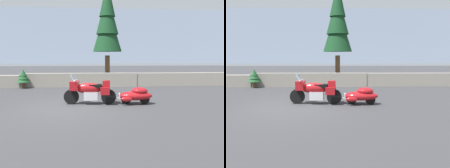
{
  "view_description": "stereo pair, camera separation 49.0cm",
  "coord_description": "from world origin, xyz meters",
  "views": [
    {
      "loc": [
        1.1,
        -8.98,
        2.11
      ],
      "look_at": [
        1.86,
        0.86,
        0.85
      ],
      "focal_mm": 34.83,
      "sensor_mm": 36.0,
      "label": 1
    },
    {
      "loc": [
        1.59,
        -9.0,
        2.11
      ],
      "look_at": [
        1.86,
        0.86,
        0.85
      ],
      "focal_mm": 34.83,
      "sensor_mm": 36.0,
      "label": 2
    }
  ],
  "objects": [
    {
      "name": "stone_guard_wall",
      "position": [
        -0.05,
        6.2,
        0.45
      ],
      "size": [
        24.0,
        0.6,
        0.95
      ],
      "color": "gray",
      "rests_on": "ground"
    },
    {
      "name": "distant_ridgeline",
      "position": [
        0.0,
        96.19,
        8.0
      ],
      "size": [
        240.0,
        80.0,
        16.0
      ],
      "primitive_type": "cube",
      "color": "#99A8BF",
      "rests_on": "ground"
    },
    {
      "name": "pine_sapling_near",
      "position": [
        -3.66,
        5.73,
        0.78
      ],
      "size": [
        0.82,
        0.82,
        1.26
      ],
      "color": "brown",
      "rests_on": "ground"
    },
    {
      "name": "car_shaped_trailer",
      "position": [
        2.87,
        0.38,
        0.41
      ],
      "size": [
        2.22,
        0.83,
        0.76
      ],
      "color": "black",
      "rests_on": "ground"
    },
    {
      "name": "touring_motorcycle",
      "position": [
        0.85,
        0.53,
        0.62
      ],
      "size": [
        2.31,
        0.84,
        1.33
      ],
      "color": "black",
      "rests_on": "ground"
    },
    {
      "name": "ground_plane",
      "position": [
        0.0,
        0.0,
        0.0
      ],
      "size": [
        80.0,
        80.0,
        0.0
      ],
      "primitive_type": "plane",
      "color": "#38383A"
    },
    {
      "name": "pine_tree_tall",
      "position": [
        2.0,
        7.19,
        4.72
      ],
      "size": [
        2.12,
        2.12,
        7.54
      ],
      "color": "brown",
      "rests_on": "ground"
    }
  ]
}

